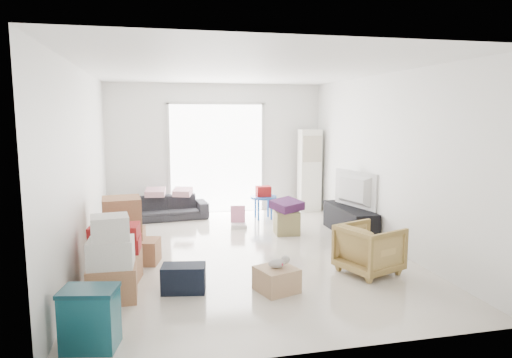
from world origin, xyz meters
The scene contains 21 objects.
room_shell centered at (0.00, 0.00, 1.35)m, with size 4.98×6.48×3.18m.
sliding_door centered at (0.00, 2.98, 1.24)m, with size 2.10×0.04×2.33m.
ac_tower centered at (1.95, 2.65, 0.88)m, with size 0.45×0.30×1.75m, color white.
tv_console centered at (2.00, 0.66, 0.24)m, with size 0.43×1.42×0.47m, color black.
television centered at (2.00, 0.66, 0.54)m, with size 1.08×0.62×0.14m, color black.
sofa centered at (-1.07, 2.50, 0.31)m, with size 1.57×0.46×0.61m, color #29292E.
pillow_left centered at (-1.29, 2.54, 0.68)m, with size 0.41×0.32×0.13m, color #D49BAE.
pillow_right centered at (-0.76, 2.46, 0.68)m, with size 0.39×0.31×0.13m, color #D49BAE.
armchair centered at (1.42, -1.23, 0.36)m, with size 0.69×0.65×0.71m, color tan.
storage_bins centered at (-1.90, -2.49, 0.28)m, with size 0.54×0.43×0.56m.
box_stack_a centered at (-1.80, -1.42, 0.44)m, with size 0.54×0.45×0.97m.
box_stack_b centered at (-1.80, -0.88, 0.34)m, with size 0.63×0.63×0.74m.
box_stack_c centered at (-1.77, 0.05, 0.44)m, with size 0.64×0.57×0.91m.
loose_box centered at (-1.47, -0.17, 0.17)m, with size 0.40×0.40×0.33m, color #A56C4A.
duffel_bag centered at (-1.00, -1.35, 0.16)m, with size 0.51×0.30×0.32m, color black.
ottoman centered at (0.92, 0.90, 0.20)m, with size 0.41×0.41×0.41m, color #8C8551.
blanket centered at (0.92, 0.90, 0.48)m, with size 0.45×0.45×0.14m, color #431D48.
kids_table centered at (0.80, 2.12, 0.47)m, with size 0.53×0.53×0.66m.
toy_walker centered at (0.20, 1.56, 0.11)m, with size 0.33×0.30×0.39m.
wood_crate centered at (0.07, -1.57, 0.14)m, with size 0.43×0.43×0.29m, color tan.
plush_bunny centered at (0.10, -1.56, 0.35)m, with size 0.27×0.15×0.14m.
Camera 1 is at (-1.31, -6.55, 2.08)m, focal length 32.00 mm.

